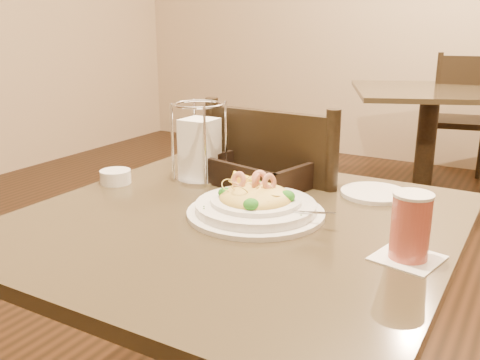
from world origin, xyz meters
The scene contains 10 objects.
main_table centered at (0.00, 0.00, 0.50)m, with size 0.90×0.90×0.73m.
background_table centered at (-0.09, 2.53, 0.50)m, with size 1.18×1.18×0.73m.
dining_chair_near centered at (-0.07, 0.42, 0.50)m, with size 0.44×0.44×0.93m.
dining_chair_far centered at (0.04, 3.00, 0.50)m, with size 0.50×0.50×0.93m.
pasta_bowl centered at (0.03, 0.03, 0.75)m, with size 0.33×0.30×0.10m.
drink_glass centered at (0.37, -0.02, 0.79)m, with size 0.13×0.13×0.12m.
bread_basket centered at (-0.07, 0.25, 0.75)m, with size 0.29×0.25×0.07m.
napkin_caddy centered at (-0.23, 0.20, 0.81)m, with size 0.13×0.13×0.21m.
side_plate centered at (0.21, 0.30, 0.73)m, with size 0.16×0.16×0.01m, color white.
butter_ramekin centered at (-0.40, 0.06, 0.74)m, with size 0.08×0.08×0.03m, color white.
Camera 1 is at (0.55, -0.93, 1.14)m, focal length 40.00 mm.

